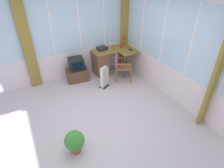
# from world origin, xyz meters

# --- Properties ---
(ground) EXTENTS (5.01, 5.46, 0.06)m
(ground) POSITION_xyz_m (0.00, 0.00, -0.03)
(ground) COLOR beige
(north_window_panel) EXTENTS (4.01, 0.07, 2.64)m
(north_window_panel) POSITION_xyz_m (0.00, 2.26, 1.32)
(north_window_panel) COLOR silver
(north_window_panel) RESTS_ON ground
(east_window_panel) EXTENTS (0.07, 4.46, 2.64)m
(east_window_panel) POSITION_xyz_m (2.03, -0.00, 1.32)
(east_window_panel) COLOR silver
(east_window_panel) RESTS_ON ground
(curtain_north_left) EXTENTS (0.30, 0.10, 2.54)m
(curtain_north_left) POSITION_xyz_m (-1.10, 2.18, 1.27)
(curtain_north_left) COLOR olive
(curtain_north_left) RESTS_ON ground
(curtain_corner) EXTENTS (0.29, 0.09, 2.54)m
(curtain_corner) POSITION_xyz_m (1.90, 2.13, 1.27)
(curtain_corner) COLOR olive
(curtain_corner) RESTS_ON ground
(curtain_east_far) EXTENTS (0.29, 0.09, 2.54)m
(curtain_east_far) POSITION_xyz_m (1.95, -1.23, 1.27)
(curtain_east_far) COLOR olive
(curtain_east_far) RESTS_ON ground
(desk) EXTENTS (1.31, 0.92, 0.77)m
(desk) POSITION_xyz_m (0.97, 1.90, 0.42)
(desk) COLOR olive
(desk) RESTS_ON ground
(desk_lamp) EXTENTS (0.23, 0.20, 0.35)m
(desk_lamp) POSITION_xyz_m (1.76, 1.90, 1.00)
(desk_lamp) COLOR red
(desk_lamp) RESTS_ON desk
(tv_remote) EXTENTS (0.07, 0.16, 0.02)m
(tv_remote) POSITION_xyz_m (1.81, 1.58, 0.79)
(tv_remote) COLOR black
(tv_remote) RESTS_ON desk
(spray_bottle) EXTENTS (0.06, 0.06, 0.22)m
(spray_bottle) POSITION_xyz_m (1.29, 2.00, 0.88)
(spray_bottle) COLOR pink
(spray_bottle) RESTS_ON desk
(paper_tray) EXTENTS (0.32, 0.26, 0.09)m
(paper_tray) POSITION_xyz_m (1.03, 2.04, 0.82)
(paper_tray) COLOR #2A2528
(paper_tray) RESTS_ON desk
(wooden_armchair) EXTENTS (0.66, 0.66, 0.87)m
(wooden_armchair) POSITION_xyz_m (1.25, 1.30, 0.56)
(wooden_armchair) COLOR brown
(wooden_armchair) RESTS_ON ground
(tv_on_stand) EXTENTS (0.68, 0.50, 0.74)m
(tv_on_stand) POSITION_xyz_m (0.09, 1.89, 0.32)
(tv_on_stand) COLOR brown
(tv_on_stand) RESTS_ON ground
(space_heater) EXTENTS (0.33, 0.28, 0.64)m
(space_heater) POSITION_xyz_m (0.66, 1.16, 0.33)
(space_heater) COLOR silver
(space_heater) RESTS_ON ground
(potted_plant) EXTENTS (0.38, 0.38, 0.48)m
(potted_plant) POSITION_xyz_m (-0.84, -0.63, 0.27)
(potted_plant) COLOR #9B5232
(potted_plant) RESTS_ON ground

